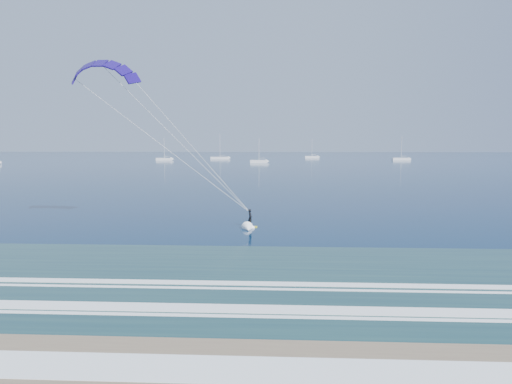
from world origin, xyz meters
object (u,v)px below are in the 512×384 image
at_px(sailboat_2, 220,158).
at_px(sailboat_3, 259,161).
at_px(sailboat_5, 401,159).
at_px(sailboat_4, 312,157).
at_px(sailboat_1, 164,159).
at_px(kitesurfer_rig, 175,138).

xyz_separation_m(sailboat_2, sailboat_3, (22.85, -48.31, -0.02)).
bearing_deg(sailboat_2, sailboat_5, -8.05).
xyz_separation_m(sailboat_2, sailboat_4, (50.10, 19.78, -0.02)).
bearing_deg(sailboat_2, sailboat_1, -138.79).
xyz_separation_m(sailboat_1, sailboat_3, (47.39, -26.81, -0.00)).
xyz_separation_m(sailboat_3, sailboat_4, (27.25, 68.08, 0.00)).
xyz_separation_m(sailboat_1, sailboat_5, (116.22, 8.53, 0.00)).
bearing_deg(kitesurfer_rig, sailboat_4, 82.70).
bearing_deg(sailboat_5, sailboat_4, 141.78).
relative_size(kitesurfer_rig, sailboat_5, 1.52).
bearing_deg(sailboat_3, sailboat_2, 115.31).
distance_m(kitesurfer_rig, sailboat_5, 200.27).
distance_m(sailboat_2, sailboat_5, 92.59).
distance_m(kitesurfer_rig, sailboat_4, 222.23).
xyz_separation_m(kitesurfer_rig, sailboat_1, (-46.40, 179.02, -7.74)).
distance_m(sailboat_3, sailboat_5, 77.38).
height_order(kitesurfer_rig, sailboat_5, kitesurfer_rig).
bearing_deg(sailboat_1, sailboat_4, 28.94).
distance_m(kitesurfer_rig, sailboat_3, 152.41).
bearing_deg(sailboat_1, sailboat_2, 41.21).
xyz_separation_m(sailboat_2, sailboat_5, (91.68, -12.97, -0.01)).
bearing_deg(sailboat_2, sailboat_3, -64.69).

